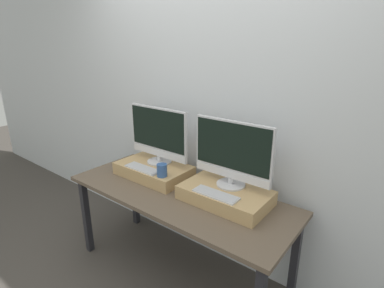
% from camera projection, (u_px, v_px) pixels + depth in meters
% --- Properties ---
extents(wall_back, '(8.00, 0.04, 2.60)m').
position_uv_depth(wall_back, '(211.00, 105.00, 2.30)').
color(wall_back, silver).
rests_on(wall_back, ground_plane).
extents(workbench, '(1.73, 0.67, 0.72)m').
position_uv_depth(workbench, '(178.00, 201.00, 2.21)').
color(workbench, brown).
rests_on(workbench, ground_plane).
extents(wooden_riser_left, '(0.60, 0.36, 0.10)m').
position_uv_depth(wooden_riser_left, '(154.00, 170.00, 2.44)').
color(wooden_riser_left, tan).
rests_on(wooden_riser_left, workbench).
extents(monitor_left, '(0.58, 0.20, 0.46)m').
position_uv_depth(monitor_left, '(158.00, 135.00, 2.40)').
color(monitor_left, silver).
rests_on(monitor_left, wooden_riser_left).
extents(keyboard_left, '(0.31, 0.10, 0.01)m').
position_uv_depth(keyboard_left, '(143.00, 168.00, 2.34)').
color(keyboard_left, silver).
rests_on(keyboard_left, wooden_riser_left).
extents(mug, '(0.08, 0.08, 0.10)m').
position_uv_depth(mug, '(162.00, 170.00, 2.20)').
color(mug, '#335693').
rests_on(mug, wooden_riser_left).
extents(wooden_riser_right, '(0.60, 0.36, 0.10)m').
position_uv_depth(wooden_riser_right, '(225.00, 195.00, 2.04)').
color(wooden_riser_right, tan).
rests_on(wooden_riser_right, workbench).
extents(monitor_right, '(0.58, 0.20, 0.46)m').
position_uv_depth(monitor_right, '(232.00, 153.00, 2.00)').
color(monitor_right, silver).
rests_on(monitor_right, wooden_riser_right).
extents(keyboard_right, '(0.31, 0.10, 0.01)m').
position_uv_depth(keyboard_right, '(216.00, 194.00, 1.94)').
color(keyboard_right, silver).
rests_on(keyboard_right, wooden_riser_right).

